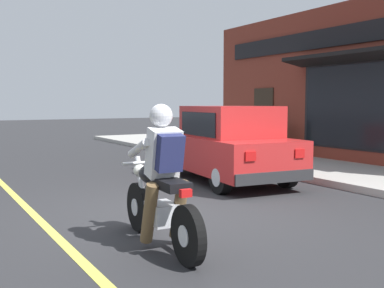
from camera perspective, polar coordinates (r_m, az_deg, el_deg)
The scene contains 7 objects.
ground_plane at distance 6.76m, azimuth -2.43°, elevation -8.72°, with size 80.00×80.00×0.00m, color #2B2B2D.
sidewalk_curb at distance 11.98m, azimuth 11.21°, elevation -2.37°, with size 2.60×22.00×0.14m, color #ADAAA3.
lane_stripe at distance 9.01m, azimuth -22.13°, elevation -5.57°, with size 0.12×19.80×0.01m, color #D1C64C.
storefront_building at distance 12.61m, azimuth 18.23°, elevation 7.13°, with size 1.25×9.94×4.20m.
motorcycle_with_rider at distance 5.08m, azimuth -3.96°, elevation -5.58°, with size 0.58×2.02×1.62m.
car_hatchback at distance 9.37m, azimuth 4.28°, elevation -0.09°, with size 2.06×3.94×1.57m.
trash_bin at distance 13.17m, azimuth 10.76°, elevation 0.79°, with size 0.56×0.56×0.98m.
Camera 1 is at (-3.16, -5.76, 1.63)m, focal length 42.00 mm.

